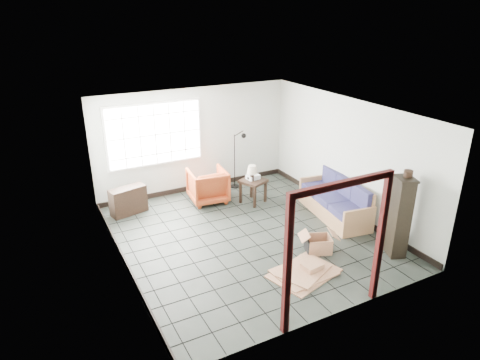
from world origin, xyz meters
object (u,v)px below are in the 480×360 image
futon_sofa (337,202)px  tall_shelf (400,216)px  armchair (208,184)px  side_table (253,184)px

futon_sofa → tall_shelf: tall_shelf is taller
armchair → tall_shelf: bearing=125.5°
side_table → tall_shelf: size_ratio=0.44×
futon_sofa → side_table: (-1.32, 1.47, 0.16)m
futon_sofa → armchair: same height
armchair → tall_shelf: tall_shelf is taller
side_table → futon_sofa: bearing=-48.1°
armchair → side_table: bearing=153.5°
tall_shelf → side_table: bearing=133.1°
futon_sofa → side_table: bearing=140.3°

